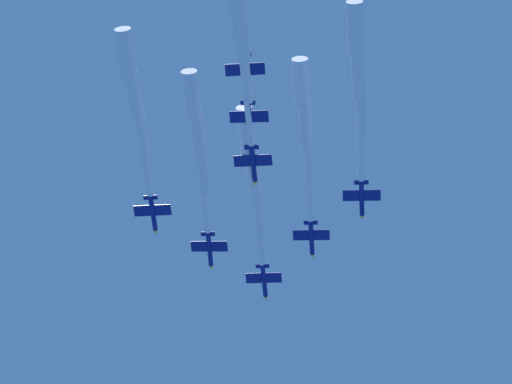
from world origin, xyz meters
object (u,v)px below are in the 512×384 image
object	(u,v)px
jet_port_outer	(239,32)
jet_starboard_inner	(305,125)
jet_port_inner	(197,137)
jet_lead	(252,171)
jet_port_mid	(134,97)
jet_starboard_mid	(358,74)

from	to	relation	value
jet_port_outer	jet_starboard_inner	bearing A→B (deg)	-8.43
jet_port_inner	jet_starboard_inner	size ratio (longest dim) A/B	1.00
jet_port_inner	jet_lead	bearing A→B (deg)	-27.50
jet_port_mid	jet_starboard_mid	world-z (taller)	jet_starboard_mid
jet_starboard_mid	jet_lead	bearing A→B (deg)	67.77
jet_port_mid	jet_port_outer	distance (m)	26.33
jet_port_outer	jet_lead	bearing A→B (deg)	19.97
jet_port_mid	jet_starboard_mid	xyz separation A→B (m)	(14.97, -44.90, 0.25)
jet_starboard_mid	jet_port_outer	size ratio (longest dim) A/B	0.97
jet_port_inner	jet_starboard_mid	size ratio (longest dim) A/B	0.96
jet_port_inner	jet_port_outer	world-z (taller)	jet_port_inner
jet_starboard_inner	jet_port_outer	distance (m)	26.01
jet_starboard_inner	jet_port_outer	bearing A→B (deg)	171.57
jet_port_inner	jet_port_mid	distance (m)	16.12
jet_lead	jet_port_inner	distance (m)	15.02
jet_starboard_mid	jet_starboard_inner	bearing A→B (deg)	65.17
jet_starboard_mid	jet_port_outer	distance (m)	26.53
jet_port_inner	jet_port_mid	xyz separation A→B (m)	(-14.04, 7.91, -0.40)
jet_port_mid	jet_starboard_mid	distance (m)	47.33
jet_port_outer	jet_port_mid	bearing A→B (deg)	81.90
jet_starboard_inner	jet_port_inner	bearing A→B (deg)	109.78
jet_lead	jet_starboard_mid	distance (m)	32.56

